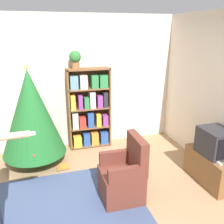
{
  "coord_description": "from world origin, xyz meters",
  "views": [
    {
      "loc": [
        -0.63,
        -2.63,
        2.29
      ],
      "look_at": [
        0.47,
        0.98,
        1.05
      ],
      "focal_mm": 40.0,
      "sensor_mm": 36.0,
      "label": 1
    }
  ],
  "objects": [
    {
      "name": "tv_stand",
      "position": [
        1.87,
        0.21,
        0.24
      ],
      "size": [
        0.43,
        0.89,
        0.48
      ],
      "color": "brown",
      "rests_on": "ground_plane"
    },
    {
      "name": "book_pile_near_tree",
      "position": [
        -0.33,
        1.23,
        0.04
      ],
      "size": [
        0.21,
        0.16,
        0.08
      ],
      "color": "#5B899E",
      "rests_on": "ground_plane"
    },
    {
      "name": "bookshelf",
      "position": [
        0.31,
        2.02,
        0.79
      ],
      "size": [
        0.84,
        0.27,
        1.61
      ],
      "color": "brown",
      "rests_on": "ground_plane"
    },
    {
      "name": "christmas_tree",
      "position": [
        -0.78,
        1.6,
        0.95
      ],
      "size": [
        1.09,
        1.09,
        1.77
      ],
      "color": "#4C3323",
      "rests_on": "ground_plane"
    },
    {
      "name": "game_remote",
      "position": [
        1.74,
        -0.06,
        0.49
      ],
      "size": [
        0.04,
        0.12,
        0.02
      ],
      "color": "white",
      "rests_on": "tv_stand"
    },
    {
      "name": "ground_plane",
      "position": [
        0.0,
        0.0,
        0.0
      ],
      "size": [
        14.0,
        14.0,
        0.0
      ],
      "primitive_type": "plane",
      "color": "#9E7A56"
    },
    {
      "name": "area_rug",
      "position": [
        -0.43,
        0.15,
        0.0
      ],
      "size": [
        2.16,
        1.93,
        0.01
      ],
      "color": "#3D4C70",
      "rests_on": "ground_plane"
    },
    {
      "name": "armchair",
      "position": [
        0.42,
        0.24,
        0.32
      ],
      "size": [
        0.58,
        0.57,
        0.92
      ],
      "rotation": [
        0.0,
        0.0,
        -1.59
      ],
      "color": "brown",
      "rests_on": "ground_plane"
    },
    {
      "name": "potted_plant",
      "position": [
        0.07,
        2.03,
        1.8
      ],
      "size": [
        0.22,
        0.22,
        0.33
      ],
      "color": "#935B38",
      "rests_on": "bookshelf"
    },
    {
      "name": "wall_back",
      "position": [
        0.0,
        2.24,
        1.3
      ],
      "size": [
        8.0,
        0.1,
        2.6
      ],
      "color": "beige",
      "rests_on": "ground_plane"
    },
    {
      "name": "television",
      "position": [
        1.87,
        0.2,
        0.68
      ],
      "size": [
        0.41,
        0.5,
        0.41
      ],
      "color": "#28282D",
      "rests_on": "tv_stand"
    }
  ]
}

